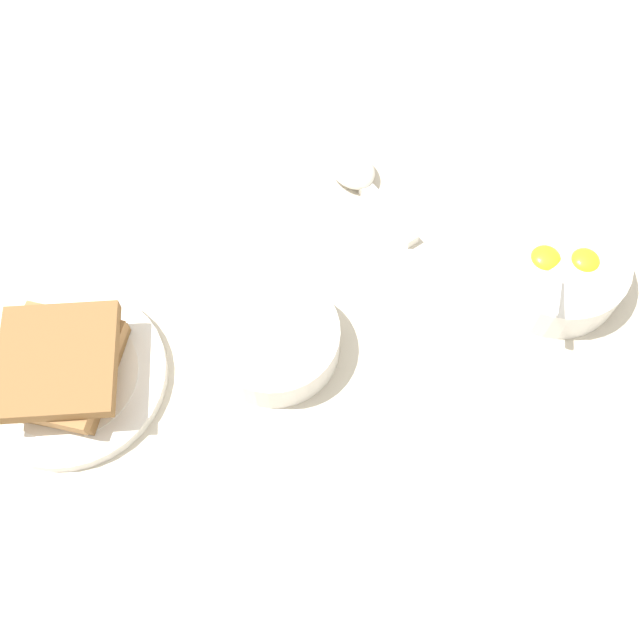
{
  "coord_description": "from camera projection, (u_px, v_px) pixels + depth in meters",
  "views": [
    {
      "loc": [
        0.24,
        0.32,
        0.64
      ],
      "look_at": [
        0.03,
        0.09,
        0.02
      ],
      "focal_mm": 42.0,
      "sensor_mm": 36.0,
      "label": 1
    }
  ],
  "objects": [
    {
      "name": "toast_plate",
      "position": [
        71.0,
        377.0,
        0.68
      ],
      "size": [
        0.17,
        0.17,
        0.01
      ],
      "color": "white",
      "rests_on": "ground_plane"
    },
    {
      "name": "ground_plane",
      "position": [
        279.0,
        253.0,
        0.75
      ],
      "size": [
        3.0,
        3.0,
        0.0
      ],
      "primitive_type": "plane",
      "color": "beige"
    },
    {
      "name": "congee_bowl",
      "position": [
        274.0,
        339.0,
        0.68
      ],
      "size": [
        0.12,
        0.12,
        0.04
      ],
      "color": "white",
      "rests_on": "ground_plane"
    },
    {
      "name": "toast_sandwich",
      "position": [
        59.0,
        365.0,
        0.66
      ],
      "size": [
        0.15,
        0.15,
        0.04
      ],
      "color": "brown",
      "rests_on": "toast_plate"
    },
    {
      "name": "egg_bowl",
      "position": [
        557.0,
        268.0,
        0.72
      ],
      "size": [
        0.14,
        0.13,
        0.07
      ],
      "color": "white",
      "rests_on": "ground_plane"
    },
    {
      "name": "soup_spoon",
      "position": [
        357.0,
        175.0,
        0.78
      ],
      "size": [
        0.05,
        0.14,
        0.03
      ],
      "color": "white",
      "rests_on": "ground_plane"
    }
  ]
}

